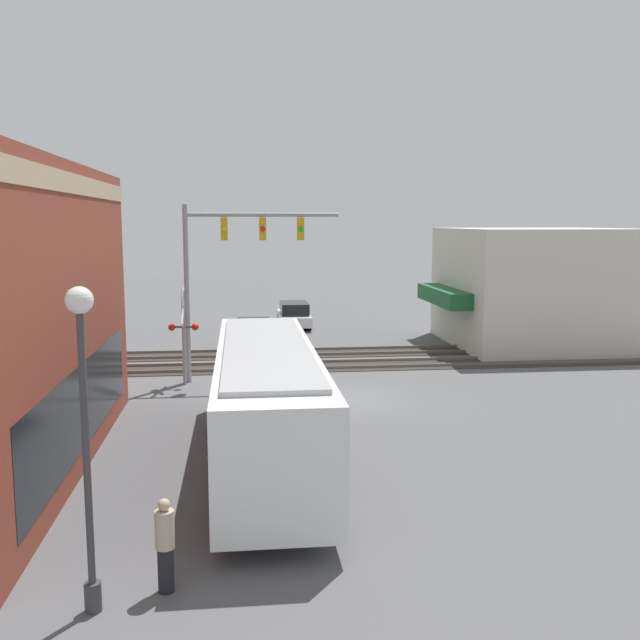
{
  "coord_description": "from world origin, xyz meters",
  "views": [
    {
      "loc": [
        -24.84,
        3.47,
        6.39
      ],
      "look_at": [
        3.09,
        0.3,
        2.49
      ],
      "focal_mm": 40.0,
      "sensor_mm": 36.0,
      "label": 1
    }
  ],
  "objects_px": {
    "city_bus": "(267,398)",
    "parked_car_white": "(294,316)",
    "streetlamp": "(85,423)",
    "parked_car_grey": "(254,336)",
    "pedestrian_near_bus": "(342,449)",
    "pedestrian_by_lamp": "(165,545)",
    "crossing_signal": "(184,327)"
  },
  "relations": [
    {
      "from": "parked_car_grey",
      "to": "pedestrian_near_bus",
      "type": "distance_m",
      "value": 19.07
    },
    {
      "from": "parked_car_grey",
      "to": "parked_car_white",
      "type": "bearing_deg",
      "value": -19.58
    },
    {
      "from": "crossing_signal",
      "to": "parked_car_white",
      "type": "relative_size",
      "value": 0.8
    },
    {
      "from": "streetlamp",
      "to": "parked_car_grey",
      "type": "distance_m",
      "value": 24.44
    },
    {
      "from": "streetlamp",
      "to": "city_bus",
      "type": "bearing_deg",
      "value": -23.95
    },
    {
      "from": "parked_car_white",
      "to": "streetlamp",
      "type": "bearing_deg",
      "value": 169.63
    },
    {
      "from": "city_bus",
      "to": "parked_car_white",
      "type": "relative_size",
      "value": 2.54
    },
    {
      "from": "crossing_signal",
      "to": "pedestrian_by_lamp",
      "type": "bearing_deg",
      "value": -176.96
    },
    {
      "from": "parked_car_white",
      "to": "pedestrian_by_lamp",
      "type": "distance_m",
      "value": 31.25
    },
    {
      "from": "crossing_signal",
      "to": "parked_car_white",
      "type": "distance_m",
      "value": 15.89
    },
    {
      "from": "pedestrian_near_bus",
      "to": "streetlamp",
      "type": "bearing_deg",
      "value": 136.26
    },
    {
      "from": "city_bus",
      "to": "pedestrian_by_lamp",
      "type": "height_order",
      "value": "city_bus"
    },
    {
      "from": "crossing_signal",
      "to": "parked_car_white",
      "type": "bearing_deg",
      "value": -20.22
    },
    {
      "from": "parked_car_white",
      "to": "pedestrian_near_bus",
      "type": "relative_size",
      "value": 2.66
    },
    {
      "from": "crossing_signal",
      "to": "pedestrian_near_bus",
      "type": "distance_m",
      "value": 12.43
    },
    {
      "from": "pedestrian_by_lamp",
      "to": "pedestrian_near_bus",
      "type": "distance_m",
      "value": 5.95
    },
    {
      "from": "parked_car_white",
      "to": "pedestrian_by_lamp",
      "type": "relative_size",
      "value": 2.83
    },
    {
      "from": "city_bus",
      "to": "parked_car_grey",
      "type": "height_order",
      "value": "city_bus"
    },
    {
      "from": "streetlamp",
      "to": "pedestrian_near_bus",
      "type": "distance_m",
      "value": 7.44
    },
    {
      "from": "parked_car_grey",
      "to": "pedestrian_near_bus",
      "type": "relative_size",
      "value": 2.65
    },
    {
      "from": "pedestrian_by_lamp",
      "to": "city_bus",
      "type": "bearing_deg",
      "value": -16.99
    },
    {
      "from": "pedestrian_near_bus",
      "to": "parked_car_white",
      "type": "bearing_deg",
      "value": -1.85
    },
    {
      "from": "pedestrian_near_bus",
      "to": "pedestrian_by_lamp",
      "type": "bearing_deg",
      "value": 140.81
    },
    {
      "from": "city_bus",
      "to": "parked_car_white",
      "type": "bearing_deg",
      "value": -6.1
    },
    {
      "from": "parked_car_grey",
      "to": "parked_car_white",
      "type": "relative_size",
      "value": 1.0
    },
    {
      "from": "streetlamp",
      "to": "pedestrian_by_lamp",
      "type": "bearing_deg",
      "value": -66.07
    },
    {
      "from": "crossing_signal",
      "to": "parked_car_grey",
      "type": "height_order",
      "value": "crossing_signal"
    },
    {
      "from": "streetlamp",
      "to": "parked_car_white",
      "type": "bearing_deg",
      "value": -10.37
    },
    {
      "from": "streetlamp",
      "to": "parked_car_grey",
      "type": "height_order",
      "value": "streetlamp"
    },
    {
      "from": "parked_car_white",
      "to": "city_bus",
      "type": "bearing_deg",
      "value": 173.9
    },
    {
      "from": "crossing_signal",
      "to": "parked_car_grey",
      "type": "relative_size",
      "value": 0.8
    },
    {
      "from": "parked_car_white",
      "to": "pedestrian_near_bus",
      "type": "height_order",
      "value": "pedestrian_near_bus"
    }
  ]
}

